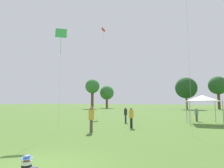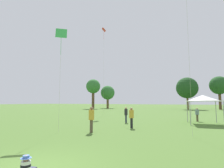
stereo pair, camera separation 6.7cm
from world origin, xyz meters
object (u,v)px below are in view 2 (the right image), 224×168
kite_1 (61,36)px  distant_tree_3 (108,93)px  distant_tree_0 (219,86)px  person_standing_3 (197,113)px  person_standing_2 (131,116)px  seated_toddler (26,165)px  person_standing_1 (126,113)px  distant_tree_1 (93,87)px  person_standing_5 (91,117)px  kite_3 (104,35)px  canopy_tent (203,98)px  distant_tree_2 (187,88)px

kite_1 → distant_tree_3: kite_1 is taller
distant_tree_0 → distant_tree_3: 34.20m
person_standing_3 → distant_tree_0: bearing=-36.0°
person_standing_2 → seated_toddler: bearing=35.2°
person_standing_1 → kite_1: bearing=46.2°
distant_tree_1 → distant_tree_0: bearing=15.2°
person_standing_5 → kite_1: 6.56m
kite_3 → person_standing_5: bearing=-148.8°
person_standing_5 → kite_3: bearing=-152.3°
distant_tree_0 → kite_1: bearing=-108.8°
person_standing_1 → distant_tree_3: bearing=-86.6°
person_standing_2 → person_standing_3: bearing=-178.4°
canopy_tent → distant_tree_1: 42.00m
seated_toddler → canopy_tent: bearing=61.0°
person_standing_3 → kite_3: kite_3 is taller
person_standing_3 → distant_tree_0: 38.06m
person_standing_5 → kite_3: kite_3 is taller
person_standing_1 → distant_tree_3: 42.11m
seated_toddler → canopy_tent: canopy_tent is taller
person_standing_5 → canopy_tent: canopy_tent is taller
distant_tree_0 → canopy_tent: bearing=-99.5°
kite_3 → distant_tree_3: bearing=31.0°
person_standing_5 → distant_tree_3: (-19.56, 43.40, 4.18)m
person_standing_2 → person_standing_5: (-2.00, -3.22, 0.08)m
canopy_tent → distant_tree_2: distant_tree_2 is taller
person_standing_3 → kite_1: 16.37m
distant_tree_1 → distant_tree_3: distant_tree_1 is taller
distant_tree_2 → person_standing_1: bearing=-98.2°
person_standing_5 → kite_1: kite_1 is taller
seated_toddler → distant_tree_1: bearing=109.6°
seated_toddler → distant_tree_1: (-24.01, 44.92, 6.81)m
person_standing_2 → distant_tree_2: 41.47m
person_standing_2 → person_standing_1: bearing=-117.3°
person_standing_5 → distant_tree_1: (-22.14, 37.88, 5.95)m
person_standing_2 → person_standing_5: 3.79m
person_standing_1 → person_standing_5: (-0.32, -6.53, 0.11)m
canopy_tent → kite_1: kite_1 is taller
seated_toddler → canopy_tent: 17.01m
person_standing_5 → kite_3: (-7.73, 17.06, 13.67)m
person_standing_3 → person_standing_5: bearing=121.3°
person_standing_5 → distant_tree_2: size_ratio=0.20×
distant_tree_0 → distant_tree_2: (-8.56, -3.60, -0.67)m
seated_toddler → person_standing_1: (-1.55, 13.57, 0.75)m
person_standing_5 → person_standing_1: bearing=-179.5°
seated_toddler → kite_1: 10.14m
kite_3 → person_standing_1: bearing=-135.8°
canopy_tent → distant_tree_2: (-2.01, 35.44, 3.69)m
distant_tree_1 → seated_toddler: bearing=-61.9°
seated_toddler → distant_tree_3: 55.03m
kite_1 → distant_tree_3: (-17.34, 44.31, -1.93)m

